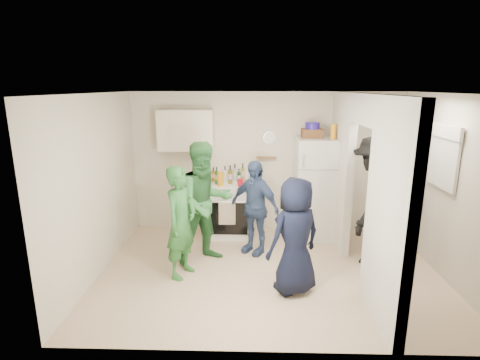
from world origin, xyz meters
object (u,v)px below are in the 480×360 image
Objects in this scene: fridge at (316,188)px; person_navy at (295,236)px; blue_bowl at (313,126)px; wicker_basket at (312,133)px; yellow_cup_stack_top at (333,131)px; stove at (228,209)px; person_denim at (254,207)px; person_nook at (374,200)px; person_green_left at (181,222)px; person_green_center at (205,203)px.

fridge reaches higher than person_navy.
wicker_basket is at bearing 0.00° from blue_bowl.
yellow_cup_stack_top is at bearing -24.44° from fridge.
yellow_cup_stack_top reaches higher than stove.
person_denim is 1.78m from person_nook.
person_navy is at bearing -63.20° from stove.
blue_bowl is 1.71m from person_denim.
blue_bowl is 0.12× the size of person_nook.
fridge reaches higher than person_denim.
fridge is 1.08m from blue_bowl.
wicker_basket is 0.23× the size of person_navy.
person_green_left is 2.81m from person_nook.
person_green_center is at bearing -58.03° from person_nook.
person_green_left is 1.04× the size of person_navy.
stove is at bearing -179.19° from wicker_basket.
person_green_left is at bearing -106.19° from person_denim.
blue_bowl reaches higher than person_green_center.
person_nook reaches higher than person_green_center.
person_green_left is 0.82× the size of person_nook.
person_green_left is at bearing -142.25° from wicker_basket.
blue_bowl is at bearing -30.04° from person_green_left.
yellow_cup_stack_top is 1.81m from person_denim.
stove is 3.81× the size of yellow_cup_stack_top.
blue_bowl is (-0.10, 0.05, 1.08)m from fridge.
person_denim is at bearing -142.32° from blue_bowl.
wicker_basket is 1.40× the size of yellow_cup_stack_top.
person_navy is (0.50, -1.16, 0.01)m from person_denim.
person_green_center is (-1.79, -1.01, 0.04)m from fridge.
person_navy is (-0.46, -1.91, -1.06)m from wicker_basket.
person_navy is (1.51, -0.38, -0.03)m from person_green_left.
person_green_left is 1.05× the size of person_denim.
stove is 3.96× the size of blue_bowl.
person_green_center reaches higher than stove.
wicker_basket is at bearing 73.66° from person_denim.
fridge is at bearing -1.13° from stove.
person_navy is 1.56m from person_nook.
blue_bowl is 0.96× the size of yellow_cup_stack_top.
person_green_center is at bearing -120.43° from person_denim.
wicker_basket reaches higher than stove.
yellow_cup_stack_top is at bearing -144.46° from person_navy.
blue_bowl reaches higher than wicker_basket.
blue_bowl reaches higher than person_navy.
person_green_left is at bearing -152.75° from person_green_center.
blue_bowl is at bearing 0.53° from person_green_center.
fridge is at bearing -26.57° from blue_bowl.
wicker_basket reaches higher than person_denim.
person_navy is at bearing -103.66° from blue_bowl.
person_denim is (-0.97, -0.75, -1.07)m from wicker_basket.
wicker_basket is (-0.10, 0.05, 0.95)m from fridge.
stove is 0.90m from person_denim.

